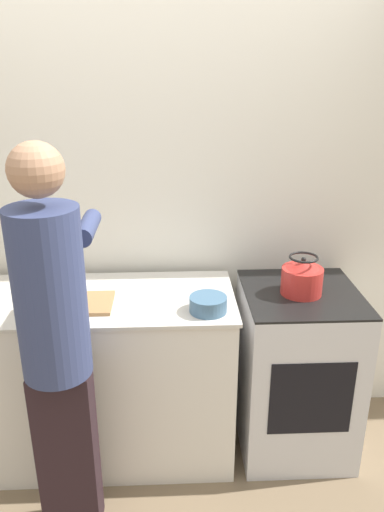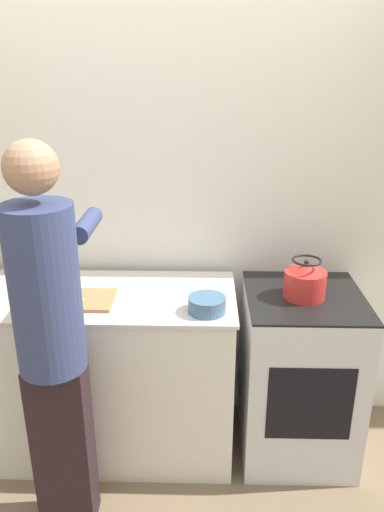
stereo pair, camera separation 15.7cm
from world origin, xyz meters
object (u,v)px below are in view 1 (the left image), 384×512
object	(u,v)px
cutting_board	(72,304)
kettle	(302,278)
knife	(62,301)
person	(56,339)
bowl_prep	(208,304)
oven	(296,370)

from	to	relation	value
cutting_board	kettle	size ratio (longest dim) A/B	1.89
kettle	knife	bearing A→B (deg)	-176.96
person	knife	xyz separation A→B (m)	(-0.06, 0.42, -0.03)
cutting_board	bowl_prep	size ratio (longest dim) A/B	2.20
bowl_prep	knife	bearing A→B (deg)	171.59
cutting_board	bowl_prep	xyz separation A→B (m)	(0.66, -0.09, 0.03)
person	cutting_board	distance (m)	0.41
oven	kettle	world-z (taller)	kettle
cutting_board	bowl_prep	world-z (taller)	bowl_prep
knife	bowl_prep	size ratio (longest dim) A/B	1.12
knife	kettle	bearing A→B (deg)	25.25
cutting_board	bowl_prep	distance (m)	0.66
oven	cutting_board	xyz separation A→B (m)	(-1.15, -0.09, 0.47)
person	cutting_board	world-z (taller)	person
cutting_board	knife	bearing A→B (deg)	167.45
knife	bowl_prep	world-z (taller)	bowl_prep
oven	knife	bearing A→B (deg)	-176.37
cutting_board	oven	bearing A→B (deg)	4.35
oven	knife	distance (m)	1.30
oven	bowl_prep	xyz separation A→B (m)	(-0.50, -0.18, 0.50)
person	cutting_board	bearing A→B (deg)	91.65
kettle	bowl_prep	distance (m)	0.52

